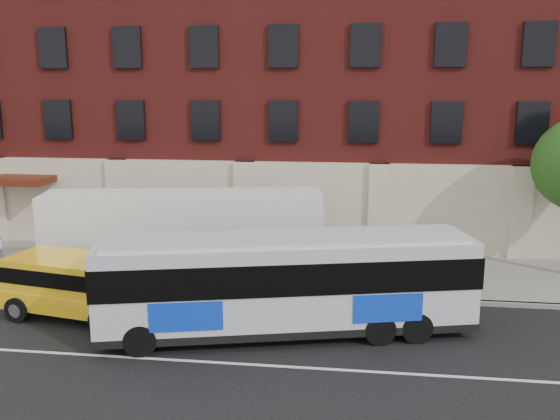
# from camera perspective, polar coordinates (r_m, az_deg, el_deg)

# --- Properties ---
(ground) EXTENTS (120.00, 120.00, 0.00)m
(ground) POSITION_cam_1_polar(r_m,az_deg,el_deg) (16.97, -10.91, -14.62)
(ground) COLOR black
(ground) RESTS_ON ground
(sidewalk) EXTENTS (60.00, 6.00, 0.15)m
(sidewalk) POSITION_cam_1_polar(r_m,az_deg,el_deg) (25.03, -4.50, -5.46)
(sidewalk) COLOR gray
(sidewalk) RESTS_ON ground
(kerb) EXTENTS (60.00, 0.25, 0.15)m
(kerb) POSITION_cam_1_polar(r_m,az_deg,el_deg) (22.26, -6.09, -7.72)
(kerb) COLOR gray
(kerb) RESTS_ON ground
(lane_line) EXTENTS (60.00, 0.12, 0.01)m
(lane_line) POSITION_cam_1_polar(r_m,az_deg,el_deg) (17.39, -10.38, -13.89)
(lane_line) COLOR silver
(lane_line) RESTS_ON ground
(building) EXTENTS (30.00, 12.10, 15.00)m
(building) POSITION_cam_1_polar(r_m,az_deg,el_deg) (31.70, -1.76, 11.98)
(building) COLOR maroon
(building) RESTS_ON sidewalk
(sign_pole) EXTENTS (0.30, 0.20, 2.50)m
(sign_pole) POSITION_cam_1_polar(r_m,az_deg,el_deg) (25.30, -25.19, -3.15)
(sign_pole) COLOR slate
(sign_pole) RESTS_ON ground
(city_bus) EXTENTS (11.55, 5.04, 3.10)m
(city_bus) POSITION_cam_1_polar(r_m,az_deg,el_deg) (18.14, 0.71, -6.78)
(city_bus) COLOR silver
(city_bus) RESTS_ON ground
(yellow_suv) EXTENTS (5.36, 3.00, 1.99)m
(yellow_suv) POSITION_cam_1_polar(r_m,az_deg,el_deg) (20.91, -19.37, -6.55)
(yellow_suv) COLOR yellow
(yellow_suv) RESTS_ON ground
(shipping_container) EXTENTS (10.73, 3.93, 3.51)m
(shipping_container) POSITION_cam_1_polar(r_m,az_deg,el_deg) (23.33, -9.13, -2.63)
(shipping_container) COLOR black
(shipping_container) RESTS_ON ground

